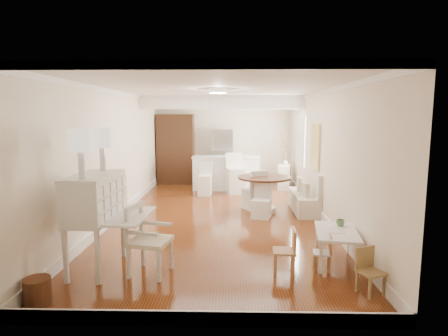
{
  "coord_description": "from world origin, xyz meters",
  "views": [
    {
      "loc": [
        0.3,
        -8.24,
        2.25
      ],
      "look_at": [
        0.1,
        0.3,
        1.06
      ],
      "focal_mm": 30.0,
      "sensor_mm": 36.0,
      "label": 1
    }
  ],
  "objects_px": {
    "secretary_bureau": "(96,222)",
    "wicker_basket": "(37,291)",
    "kids_chair_c": "(371,272)",
    "slip_chair_near": "(261,200)",
    "slip_chair_far": "(254,189)",
    "pantry_cabinet": "(176,149)",
    "sideboard": "(284,177)",
    "bar_stool_left": "(205,180)",
    "kids_chair_b": "(322,252)",
    "breakfast_counter": "(226,173)",
    "bar_stool_right": "(235,173)",
    "gustavian_armchair": "(150,240)",
    "dining_table": "(264,194)",
    "kids_table": "(336,247)",
    "kids_chair_a": "(284,251)",
    "fridge": "(233,157)"
  },
  "relations": [
    {
      "from": "secretary_bureau",
      "to": "wicker_basket",
      "type": "distance_m",
      "value": 1.24
    },
    {
      "from": "kids_chair_c",
      "to": "slip_chair_near",
      "type": "xyz_separation_m",
      "value": [
        -1.12,
        3.57,
        0.12
      ]
    },
    {
      "from": "slip_chair_far",
      "to": "pantry_cabinet",
      "type": "distance_m",
      "value": 4.31
    },
    {
      "from": "kids_chair_c",
      "to": "sideboard",
      "type": "relative_size",
      "value": 0.75
    },
    {
      "from": "bar_stool_left",
      "to": "pantry_cabinet",
      "type": "relative_size",
      "value": 0.4
    },
    {
      "from": "kids_chair_b",
      "to": "breakfast_counter",
      "type": "xyz_separation_m",
      "value": [
        -1.52,
        6.03,
        0.25
      ]
    },
    {
      "from": "bar_stool_right",
      "to": "gustavian_armchair",
      "type": "bearing_deg",
      "value": -118.37
    },
    {
      "from": "slip_chair_near",
      "to": "gustavian_armchair",
      "type": "bearing_deg",
      "value": -105.89
    },
    {
      "from": "breakfast_counter",
      "to": "bar_stool_left",
      "type": "bearing_deg",
      "value": -123.92
    },
    {
      "from": "dining_table",
      "to": "slip_chair_near",
      "type": "relative_size",
      "value": 1.49
    },
    {
      "from": "gustavian_armchair",
      "to": "wicker_basket",
      "type": "relative_size",
      "value": 3.12
    },
    {
      "from": "secretary_bureau",
      "to": "bar_stool_left",
      "type": "xyz_separation_m",
      "value": [
        1.21,
        5.21,
        -0.26
      ]
    },
    {
      "from": "gustavian_armchair",
      "to": "kids_chair_c",
      "type": "relative_size",
      "value": 1.69
    },
    {
      "from": "kids_chair_b",
      "to": "sideboard",
      "type": "height_order",
      "value": "sideboard"
    },
    {
      "from": "wicker_basket",
      "to": "kids_chair_b",
      "type": "bearing_deg",
      "value": 16.76
    },
    {
      "from": "breakfast_counter",
      "to": "bar_stool_left",
      "type": "height_order",
      "value": "breakfast_counter"
    },
    {
      "from": "kids_table",
      "to": "pantry_cabinet",
      "type": "distance_m",
      "value": 7.73
    },
    {
      "from": "gustavian_armchair",
      "to": "kids_chair_a",
      "type": "distance_m",
      "value": 1.93
    },
    {
      "from": "kids_chair_a",
      "to": "slip_chair_near",
      "type": "distance_m",
      "value": 2.94
    },
    {
      "from": "kids_chair_a",
      "to": "pantry_cabinet",
      "type": "distance_m",
      "value": 7.75
    },
    {
      "from": "wicker_basket",
      "to": "slip_chair_far",
      "type": "relative_size",
      "value": 0.33
    },
    {
      "from": "wicker_basket",
      "to": "fridge",
      "type": "relative_size",
      "value": 0.18
    },
    {
      "from": "dining_table",
      "to": "breakfast_counter",
      "type": "height_order",
      "value": "breakfast_counter"
    },
    {
      "from": "kids_chair_a",
      "to": "pantry_cabinet",
      "type": "relative_size",
      "value": 0.29
    },
    {
      "from": "bar_stool_right",
      "to": "kids_chair_b",
      "type": "bearing_deg",
      "value": -92.96
    },
    {
      "from": "breakfast_counter",
      "to": "sideboard",
      "type": "xyz_separation_m",
      "value": [
        1.82,
        0.18,
        -0.14
      ]
    },
    {
      "from": "fridge",
      "to": "sideboard",
      "type": "relative_size",
      "value": 2.26
    },
    {
      "from": "dining_table",
      "to": "bar_stool_right",
      "type": "relative_size",
      "value": 1.04
    },
    {
      "from": "wicker_basket",
      "to": "slip_chair_far",
      "type": "distance_m",
      "value": 5.54
    },
    {
      "from": "kids_table",
      "to": "kids_chair_b",
      "type": "bearing_deg",
      "value": -135.58
    },
    {
      "from": "secretary_bureau",
      "to": "kids_chair_c",
      "type": "relative_size",
      "value": 2.39
    },
    {
      "from": "sideboard",
      "to": "wicker_basket",
      "type": "bearing_deg",
      "value": -106.62
    },
    {
      "from": "sideboard",
      "to": "breakfast_counter",
      "type": "bearing_deg",
      "value": -162.35
    },
    {
      "from": "wicker_basket",
      "to": "slip_chair_far",
      "type": "bearing_deg",
      "value": 58.61
    },
    {
      "from": "secretary_bureau",
      "to": "dining_table",
      "type": "height_order",
      "value": "secretary_bureau"
    },
    {
      "from": "wicker_basket",
      "to": "kids_chair_a",
      "type": "relative_size",
      "value": 0.49
    },
    {
      "from": "kids_table",
      "to": "fridge",
      "type": "height_order",
      "value": "fridge"
    },
    {
      "from": "secretary_bureau",
      "to": "wicker_basket",
      "type": "xyz_separation_m",
      "value": [
        -0.35,
        -1.05,
        -0.55
      ]
    },
    {
      "from": "kids_chair_c",
      "to": "sideboard",
      "type": "height_order",
      "value": "sideboard"
    },
    {
      "from": "wicker_basket",
      "to": "kids_table",
      "type": "bearing_deg",
      "value": 19.22
    },
    {
      "from": "slip_chair_near",
      "to": "bar_stool_right",
      "type": "distance_m",
      "value": 2.69
    },
    {
      "from": "kids_chair_c",
      "to": "kids_chair_a",
      "type": "bearing_deg",
      "value": 124.84
    },
    {
      "from": "wicker_basket",
      "to": "dining_table",
      "type": "xyz_separation_m",
      "value": [
        3.09,
        4.46,
        0.26
      ]
    },
    {
      "from": "gustavian_armchair",
      "to": "kids_chair_b",
      "type": "relative_size",
      "value": 1.91
    },
    {
      "from": "wicker_basket",
      "to": "fridge",
      "type": "height_order",
      "value": "fridge"
    },
    {
      "from": "kids_table",
      "to": "kids_chair_a",
      "type": "height_order",
      "value": "kids_chair_a"
    },
    {
      "from": "slip_chair_near",
      "to": "bar_stool_right",
      "type": "relative_size",
      "value": 0.7
    },
    {
      "from": "breakfast_counter",
      "to": "pantry_cabinet",
      "type": "height_order",
      "value": "pantry_cabinet"
    },
    {
      "from": "dining_table",
      "to": "fridge",
      "type": "relative_size",
      "value": 0.69
    },
    {
      "from": "dining_table",
      "to": "sideboard",
      "type": "xyz_separation_m",
      "value": [
        0.87,
        2.86,
        -0.04
      ]
    }
  ]
}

